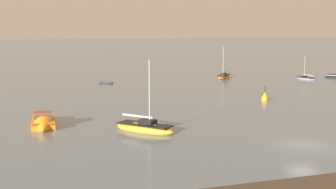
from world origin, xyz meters
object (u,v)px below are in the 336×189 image
at_px(rowboat_moored_0, 106,83).
at_px(motorboat_moored_2, 43,124).
at_px(channel_buoy, 265,97).
at_px(sailboat_moored_2, 306,79).
at_px(sailboat_moored_3, 145,128).
at_px(sailboat_moored_1, 224,77).

height_order(rowboat_moored_0, motorboat_moored_2, motorboat_moored_2).
distance_m(rowboat_moored_0, channel_buoy, 32.71).
bearing_deg(sailboat_moored_2, motorboat_moored_2, 103.61).
bearing_deg(sailboat_moored_3, channel_buoy, 82.68).
distance_m(motorboat_moored_2, channel_buoy, 32.59).
distance_m(sailboat_moored_2, motorboat_moored_2, 61.11).
xyz_separation_m(sailboat_moored_2, sailboat_moored_3, (-43.69, -35.09, 0.11)).
xyz_separation_m(rowboat_moored_0, channel_buoy, (17.39, -27.70, 0.33)).
height_order(sailboat_moored_2, sailboat_moored_3, sailboat_moored_3).
distance_m(sailboat_moored_2, channel_buoy, 30.51).
xyz_separation_m(sailboat_moored_3, channel_buoy, (21.87, 13.77, 0.13)).
distance_m(sailboat_moored_1, channel_buoy, 30.43).
relative_size(sailboat_moored_2, sailboat_moored_3, 0.66).
relative_size(sailboat_moored_1, sailboat_moored_3, 0.89).
xyz_separation_m(sailboat_moored_1, motorboat_moored_2, (-39.03, -38.15, 0.10)).
bearing_deg(sailboat_moored_3, sailboat_moored_2, 89.24).
distance_m(sailboat_moored_3, channel_buoy, 25.84).
distance_m(rowboat_moored_0, sailboat_moored_3, 41.72).
bearing_deg(rowboat_moored_0, sailboat_moored_1, -141.34).
relative_size(motorboat_moored_2, channel_buoy, 3.01).
bearing_deg(sailboat_moored_2, rowboat_moored_0, 64.94).
bearing_deg(sailboat_moored_2, sailboat_moored_3, 112.96).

